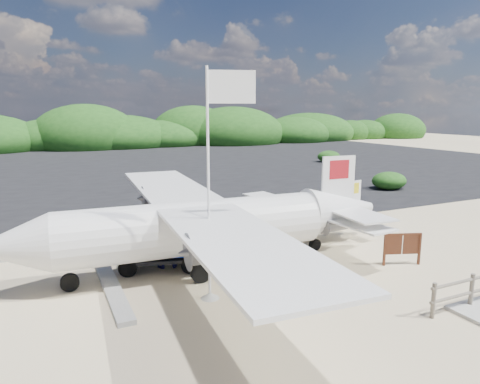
{
  "coord_description": "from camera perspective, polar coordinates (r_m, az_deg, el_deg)",
  "views": [
    {
      "loc": [
        -6.21,
        -12.43,
        5.49
      ],
      "look_at": [
        1.19,
        3.26,
        2.17
      ],
      "focal_mm": 32.0,
      "sensor_mm": 36.0,
      "label": 1
    }
  ],
  "objects": [
    {
      "name": "baggage_cart",
      "position": [
        15.57,
        -10.58,
        -10.01
      ],
      "size": [
        3.27,
        2.44,
        1.45
      ],
      "primitive_type": null,
      "rotation": [
        0.0,
        0.0,
        -0.3
      ],
      "color": "#0E39D4",
      "rests_on": "ground"
    },
    {
      "name": "ground",
      "position": [
        14.94,
        1.24,
        -10.73
      ],
      "size": [
        160.0,
        160.0,
        0.0
      ],
      "primitive_type": "plane",
      "color": "beige"
    },
    {
      "name": "aircraft_large",
      "position": [
        42.26,
        -1.95,
        3.37
      ],
      "size": [
        17.2,
        17.2,
        4.85
      ],
      "primitive_type": null,
      "rotation": [
        0.0,
        0.0,
        3.07
      ],
      "color": "#B2B2B2",
      "rests_on": "ground"
    },
    {
      "name": "flagpole",
      "position": [
        13.12,
        -4.02,
        -13.94
      ],
      "size": [
        1.44,
        0.93,
        6.68
      ],
      "primitive_type": null,
      "rotation": [
        0.0,
        0.0,
        -0.3
      ],
      "color": "white",
      "rests_on": "ground"
    },
    {
      "name": "crew_b",
      "position": [
        15.39,
        -10.11,
        -6.55
      ],
      "size": [
        1.05,
        0.89,
        1.87
      ],
      "primitive_type": "imported",
      "rotation": [
        0.0,
        0.0,
        2.92
      ],
      "color": "#1A1655",
      "rests_on": "ground"
    },
    {
      "name": "signboard",
      "position": [
        16.7,
        20.67,
        -9.09
      ],
      "size": [
        1.43,
        0.64,
        1.21
      ],
      "primitive_type": null,
      "rotation": [
        0.0,
        0.0,
        -0.35
      ],
      "color": "#4E2716",
      "rests_on": "ground"
    },
    {
      "name": "asphalt_apron",
      "position": [
        43.23,
        -16.79,
        3.08
      ],
      "size": [
        90.0,
        50.0,
        0.04
      ],
      "primitive_type": null,
      "color": "#B2B2B2",
      "rests_on": "ground"
    },
    {
      "name": "vegetation_band",
      "position": [
        67.93,
        -20.0,
        5.56
      ],
      "size": [
        124.0,
        8.0,
        4.4
      ],
      "primitive_type": null,
      "color": "#B2B2B2",
      "rests_on": "ground"
    },
    {
      "name": "crew_a",
      "position": [
        17.62,
        -6.56,
        -4.17
      ],
      "size": [
        0.71,
        0.49,
        1.9
      ],
      "primitive_type": "imported",
      "rotation": [
        0.0,
        0.0,
        3.09
      ],
      "color": "#1A1655",
      "rests_on": "ground"
    }
  ]
}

